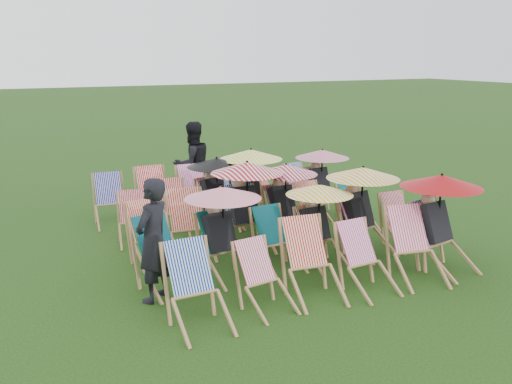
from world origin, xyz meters
name	(u,v)px	position (x,y,z in m)	size (l,w,h in m)	color
ground	(264,245)	(0.00, 0.00, 0.00)	(100.00, 100.00, 0.00)	black
deckchair_0	(198,289)	(-2.06, -2.31, 0.49)	(0.68, 0.93, 0.99)	#A2774B
deckchair_1	(266,278)	(-1.12, -2.24, 0.43)	(0.68, 0.87, 0.86)	#A2774B
deckchair_2	(313,261)	(-0.38, -2.18, 0.51)	(0.77, 1.01, 1.03)	#A2774B
deckchair_3	(368,259)	(0.41, -2.33, 0.46)	(0.67, 0.89, 0.92)	#A2774B
deckchair_4	(417,247)	(1.28, -2.32, 0.51)	(0.84, 1.05, 1.02)	#A2774B
deckchair_5	(443,221)	(1.90, -2.15, 0.76)	(1.22, 1.32, 1.44)	#A2774B
deckchair_6	(164,255)	(-2.08, -1.03, 0.49)	(0.81, 1.01, 0.98)	#A2774B
deckchair_7	(224,231)	(-1.14, -0.98, 0.70)	(1.12, 1.21, 1.33)	#A2774B
deckchair_8	(278,240)	(-0.29, -1.05, 0.46)	(0.66, 0.88, 0.91)	#A2774B
deckchair_9	(320,223)	(0.40, -1.12, 0.65)	(1.05, 1.11, 1.24)	#A2774B
deckchair_10	(364,209)	(1.31, -1.03, 0.75)	(1.19, 1.30, 1.41)	#A2774B
deckchair_11	(404,221)	(2.12, -1.05, 0.44)	(0.59, 0.82, 0.87)	#A2774B
deckchair_12	(152,235)	(-1.94, -0.02, 0.48)	(0.74, 0.95, 0.95)	#A2774B
deckchair_13	(190,225)	(-1.30, 0.08, 0.52)	(0.77, 1.01, 1.03)	#A2774B
deckchair_14	(247,204)	(-0.29, 0.05, 0.76)	(1.22, 1.27, 1.45)	#A2774B
deckchair_15	(286,201)	(0.52, 0.16, 0.70)	(1.11, 1.17, 1.32)	#A2774B
deckchair_16	(317,211)	(1.11, 0.07, 0.46)	(0.69, 0.91, 0.93)	#A2774B
deckchair_17	(358,207)	(2.02, 0.10, 0.42)	(0.59, 0.79, 0.83)	#A2774B
deckchair_18	(134,219)	(-1.94, 1.13, 0.43)	(0.70, 0.88, 0.86)	#A2774B
deckchair_19	(171,210)	(-1.26, 1.19, 0.49)	(0.81, 1.01, 0.98)	#A2774B
deckchair_20	(218,192)	(-0.29, 1.31, 0.70)	(1.11, 1.21, 1.32)	#A2774B
deckchair_21	(250,185)	(0.35, 1.29, 0.75)	(1.20, 1.29, 1.43)	#A2774B
deckchair_22	(295,197)	(1.26, 1.16, 0.46)	(0.75, 0.93, 0.91)	#A2774B
deckchair_23	(323,180)	(2.01, 1.32, 0.69)	(1.09, 1.14, 1.30)	#A2774B
deckchair_24	(111,200)	(-2.06, 2.42, 0.47)	(0.71, 0.93, 0.95)	#A2774B
deckchair_25	(155,195)	(-1.22, 2.30, 0.51)	(0.71, 0.97, 1.02)	#A2774B
deckchair_26	(196,192)	(-0.38, 2.30, 0.49)	(0.70, 0.94, 0.99)	#A2774B
deckchair_27	(234,191)	(0.49, 2.32, 0.41)	(0.68, 0.84, 0.82)	#A2774B
deckchair_28	(264,186)	(1.24, 2.41, 0.42)	(0.68, 0.85, 0.83)	#A2774B
deckchair_29	(301,183)	(2.11, 2.31, 0.41)	(0.59, 0.79, 0.82)	#A2774B
person_left	(153,240)	(-2.30, -1.31, 0.83)	(0.61, 0.40, 1.66)	black
person_rear	(193,164)	(-0.17, 3.00, 0.91)	(0.88, 0.69, 1.82)	black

